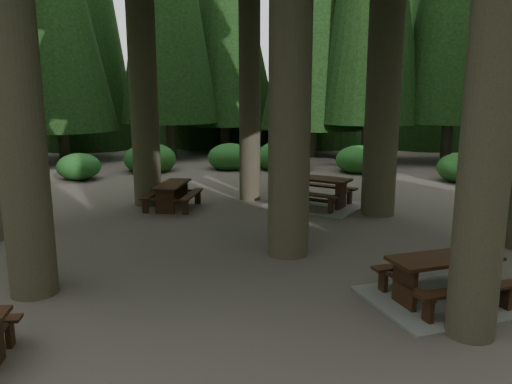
# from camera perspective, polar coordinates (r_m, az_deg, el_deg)

# --- Properties ---
(ground) EXTENTS (80.00, 80.00, 0.00)m
(ground) POSITION_cam_1_polar(r_m,az_deg,el_deg) (10.47, -0.91, -6.97)
(ground) COLOR #4F4840
(ground) RESTS_ON ground
(picnic_table_a) EXTENTS (2.92, 2.82, 0.77)m
(picnic_table_a) POSITION_cam_1_polar(r_m,az_deg,el_deg) (8.60, 20.53, -10.13)
(picnic_table_a) COLOR gray
(picnic_table_a) RESTS_ON ground
(picnic_table_b) EXTENTS (1.57, 1.85, 0.73)m
(picnic_table_b) POSITION_cam_1_polar(r_m,az_deg,el_deg) (14.41, -9.54, 0.03)
(picnic_table_b) COLOR #311E0E
(picnic_table_b) RESTS_ON ground
(picnic_table_c) EXTENTS (3.03, 2.73, 0.87)m
(picnic_table_c) POSITION_cam_1_polar(r_m,az_deg,el_deg) (14.55, 6.75, -0.48)
(picnic_table_c) COLOR gray
(picnic_table_c) RESTS_ON ground
(shrub_ring) EXTENTS (23.86, 24.64, 1.49)m
(shrub_ring) POSITION_cam_1_polar(r_m,az_deg,el_deg) (10.87, 3.82, -4.08)
(shrub_ring) COLOR #216023
(shrub_ring) RESTS_ON ground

